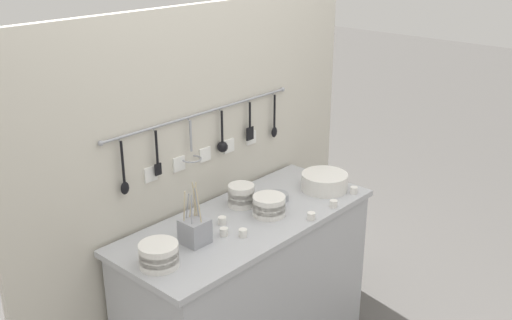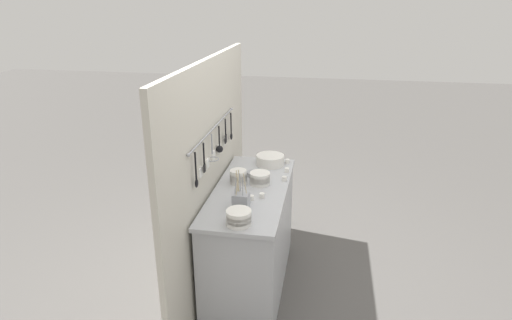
{
  "view_description": "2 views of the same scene",
  "coord_description": "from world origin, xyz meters",
  "px_view_note": "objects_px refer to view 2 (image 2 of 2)",
  "views": [
    {
      "loc": [
        -1.9,
        -1.77,
        2.21
      ],
      "look_at": [
        0.07,
        0.01,
        1.17
      ],
      "focal_mm": 42.0,
      "sensor_mm": 36.0,
      "label": 1
    },
    {
      "loc": [
        -2.97,
        -0.56,
        2.29
      ],
      "look_at": [
        0.02,
        -0.04,
        1.12
      ],
      "focal_mm": 30.0,
      "sensor_mm": 36.0,
      "label": 2
    }
  ],
  "objects_px": {
    "bowl_stack_short_front": "(260,178)",
    "cup_front_left": "(287,170)",
    "bowl_stack_back_corner": "(239,217)",
    "cutlery_caddy": "(241,200)",
    "cup_front_right": "(251,198)",
    "steel_mixing_bowl": "(254,174)",
    "cup_edge_far": "(242,193)",
    "cup_back_left": "(287,161)",
    "cup_centre": "(284,179)",
    "cup_back_right": "(262,196)",
    "bowl_stack_nested_right": "(238,177)",
    "plate_stack": "(270,160)"
  },
  "relations": [
    {
      "from": "bowl_stack_short_front",
      "to": "cup_front_left",
      "type": "height_order",
      "value": "bowl_stack_short_front"
    },
    {
      "from": "bowl_stack_back_corner",
      "to": "cutlery_caddy",
      "type": "height_order",
      "value": "cutlery_caddy"
    },
    {
      "from": "cutlery_caddy",
      "to": "cup_front_right",
      "type": "xyz_separation_m",
      "value": [
        0.13,
        -0.05,
        -0.04
      ]
    },
    {
      "from": "steel_mixing_bowl",
      "to": "cup_edge_far",
      "type": "relative_size",
      "value": 2.93
    },
    {
      "from": "cup_back_left",
      "to": "cup_centre",
      "type": "relative_size",
      "value": 1.0
    },
    {
      "from": "cup_back_right",
      "to": "cup_edge_far",
      "type": "bearing_deg",
      "value": 81.73
    },
    {
      "from": "cup_back_left",
      "to": "cup_back_right",
      "type": "xyz_separation_m",
      "value": [
        -0.73,
        0.11,
        0.0
      ]
    },
    {
      "from": "cup_edge_far",
      "to": "bowl_stack_nested_right",
      "type": "bearing_deg",
      "value": 19.13
    },
    {
      "from": "cutlery_caddy",
      "to": "cup_front_right",
      "type": "height_order",
      "value": "cutlery_caddy"
    },
    {
      "from": "cup_front_left",
      "to": "bowl_stack_short_front",
      "type": "bearing_deg",
      "value": 146.63
    },
    {
      "from": "cup_front_left",
      "to": "cup_edge_far",
      "type": "height_order",
      "value": "same"
    },
    {
      "from": "bowl_stack_nested_right",
      "to": "cup_front_left",
      "type": "xyz_separation_m",
      "value": [
        0.3,
        -0.36,
        -0.04
      ]
    },
    {
      "from": "bowl_stack_nested_right",
      "to": "cup_front_right",
      "type": "distance_m",
      "value": 0.32
    },
    {
      "from": "bowl_stack_nested_right",
      "to": "cup_back_right",
      "type": "height_order",
      "value": "bowl_stack_nested_right"
    },
    {
      "from": "bowl_stack_back_corner",
      "to": "cup_back_left",
      "type": "xyz_separation_m",
      "value": [
        1.15,
        -0.2,
        -0.03
      ]
    },
    {
      "from": "plate_stack",
      "to": "steel_mixing_bowl",
      "type": "distance_m",
      "value": 0.29
    },
    {
      "from": "steel_mixing_bowl",
      "to": "cup_front_right",
      "type": "bearing_deg",
      "value": -172.05
    },
    {
      "from": "bowl_stack_back_corner",
      "to": "cup_edge_far",
      "type": "distance_m",
      "value": 0.44
    },
    {
      "from": "bowl_stack_short_front",
      "to": "plate_stack",
      "type": "relative_size",
      "value": 0.65
    },
    {
      "from": "bowl_stack_back_corner",
      "to": "cup_edge_far",
      "type": "height_order",
      "value": "bowl_stack_back_corner"
    },
    {
      "from": "plate_stack",
      "to": "cup_front_right",
      "type": "bearing_deg",
      "value": 177.18
    },
    {
      "from": "cup_edge_far",
      "to": "cup_centre",
      "type": "distance_m",
      "value": 0.43
    },
    {
      "from": "bowl_stack_back_corner",
      "to": "bowl_stack_nested_right",
      "type": "relative_size",
      "value": 1.25
    },
    {
      "from": "plate_stack",
      "to": "cup_edge_far",
      "type": "height_order",
      "value": "plate_stack"
    },
    {
      "from": "steel_mixing_bowl",
      "to": "cup_back_right",
      "type": "distance_m",
      "value": 0.42
    },
    {
      "from": "bowl_stack_short_front",
      "to": "bowl_stack_back_corner",
      "type": "bearing_deg",
      "value": 177.5
    },
    {
      "from": "plate_stack",
      "to": "cutlery_caddy",
      "type": "distance_m",
      "value": 0.86
    },
    {
      "from": "cup_back_left",
      "to": "cup_centre",
      "type": "distance_m",
      "value": 0.39
    },
    {
      "from": "plate_stack",
      "to": "cup_edge_far",
      "type": "relative_size",
      "value": 6.32
    },
    {
      "from": "cup_back_left",
      "to": "cup_back_right",
      "type": "relative_size",
      "value": 1.0
    },
    {
      "from": "cup_back_left",
      "to": "bowl_stack_nested_right",
      "type": "bearing_deg",
      "value": 145.98
    },
    {
      "from": "steel_mixing_bowl",
      "to": "bowl_stack_back_corner",
      "type": "bearing_deg",
      "value": -176.58
    },
    {
      "from": "bowl_stack_short_front",
      "to": "bowl_stack_back_corner",
      "type": "xyz_separation_m",
      "value": [
        -0.66,
        0.03,
        0.0
      ]
    },
    {
      "from": "cup_front_right",
      "to": "cup_edge_far",
      "type": "bearing_deg",
      "value": 49.19
    },
    {
      "from": "bowl_stack_nested_right",
      "to": "cup_edge_far",
      "type": "distance_m",
      "value": 0.22
    },
    {
      "from": "plate_stack",
      "to": "cup_back_left",
      "type": "distance_m",
      "value": 0.16
    },
    {
      "from": "cutlery_caddy",
      "to": "cup_back_right",
      "type": "relative_size",
      "value": 7.02
    },
    {
      "from": "cup_back_right",
      "to": "cup_centre",
      "type": "xyz_separation_m",
      "value": [
        0.34,
        -0.13,
        0.0
      ]
    },
    {
      "from": "bowl_stack_back_corner",
      "to": "cup_front_left",
      "type": "xyz_separation_m",
      "value": [
        0.94,
        -0.21,
        -0.03
      ]
    },
    {
      "from": "plate_stack",
      "to": "cutlery_caddy",
      "type": "height_order",
      "value": "cutlery_caddy"
    },
    {
      "from": "cup_back_right",
      "to": "cup_centre",
      "type": "bearing_deg",
      "value": -20.56
    },
    {
      "from": "bowl_stack_back_corner",
      "to": "bowl_stack_nested_right",
      "type": "bearing_deg",
      "value": 12.48
    },
    {
      "from": "cup_front_right",
      "to": "cup_back_right",
      "type": "height_order",
      "value": "same"
    },
    {
      "from": "bowl_stack_nested_right",
      "to": "cup_front_left",
      "type": "height_order",
      "value": "bowl_stack_nested_right"
    },
    {
      "from": "cup_front_right",
      "to": "bowl_stack_short_front",
      "type": "bearing_deg",
      "value": -2.77
    },
    {
      "from": "cup_back_left",
      "to": "cup_back_right",
      "type": "distance_m",
      "value": 0.74
    },
    {
      "from": "bowl_stack_back_corner",
      "to": "cup_edge_far",
      "type": "xyz_separation_m",
      "value": [
        0.44,
        0.07,
        -0.03
      ]
    },
    {
      "from": "plate_stack",
      "to": "cup_front_left",
      "type": "distance_m",
      "value": 0.22
    },
    {
      "from": "steel_mixing_bowl",
      "to": "cup_back_left",
      "type": "relative_size",
      "value": 2.93
    },
    {
      "from": "steel_mixing_bowl",
      "to": "cup_edge_far",
      "type": "xyz_separation_m",
      "value": [
        -0.38,
        0.02,
        0.0
      ]
    }
  ]
}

